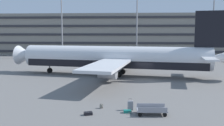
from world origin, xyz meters
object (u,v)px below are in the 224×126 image
object	(u,v)px
suitcase_silver	(127,111)
suitcase_laid_flat	(88,113)
baggage_cart	(152,110)
airliner	(116,58)
backpack_orange	(101,106)
suitcase_purple	(130,105)

from	to	relation	value
suitcase_silver	suitcase_laid_flat	xyz separation A→B (m)	(-3.39, -0.79, 0.00)
suitcase_laid_flat	baggage_cart	distance (m)	5.50
airliner	baggage_cart	distance (m)	20.28
airliner	backpack_orange	distance (m)	18.41
suitcase_purple	backpack_orange	bearing A→B (deg)	173.24
suitcase_silver	baggage_cart	bearing A→B (deg)	-10.10
suitcase_laid_flat	suitcase_purple	bearing A→B (deg)	24.03
suitcase_silver	backpack_orange	world-z (taller)	backpack_orange
backpack_orange	suitcase_silver	bearing A→B (deg)	-25.32
suitcase_silver	backpack_orange	size ratio (longest dim) A/B	1.47
suitcase_purple	baggage_cart	world-z (taller)	suitcase_purple
suitcase_silver	suitcase_purple	xyz separation A→B (m)	(0.27, 0.84, 0.32)
suitcase_purple	airliner	bearing A→B (deg)	96.52
airliner	baggage_cart	size ratio (longest dim) A/B	11.06
suitcase_silver	baggage_cart	size ratio (longest dim) A/B	0.22
airliner	baggage_cart	world-z (taller)	airliner
baggage_cart	backpack_orange	bearing A→B (deg)	161.33
baggage_cart	suitcase_purple	bearing A→B (deg)	146.29
suitcase_laid_flat	baggage_cart	bearing A→B (deg)	4.33
airliner	suitcase_silver	size ratio (longest dim) A/B	50.07
backpack_orange	suitcase_purple	bearing A→B (deg)	-6.76
suitcase_laid_flat	backpack_orange	size ratio (longest dim) A/B	1.63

